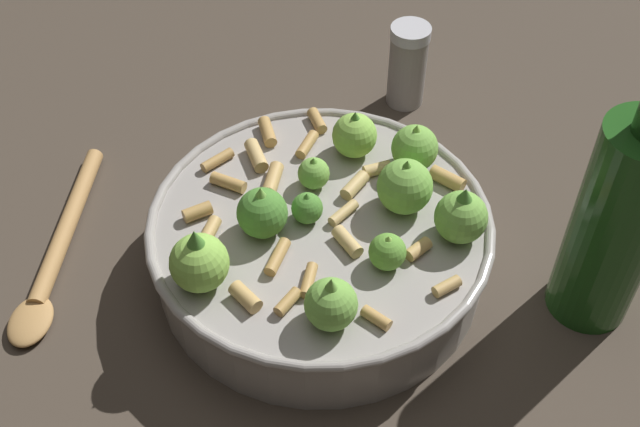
{
  "coord_description": "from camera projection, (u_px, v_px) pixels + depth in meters",
  "views": [
    {
      "loc": [
        0.12,
        -0.43,
        0.55
      ],
      "look_at": [
        0.0,
        0.0,
        0.07
      ],
      "focal_mm": 44.9,
      "sensor_mm": 36.0,
      "label": 1
    }
  ],
  "objects": [
    {
      "name": "olive_oil_bottle",
      "position": [
        617.0,
        221.0,
        0.61
      ],
      "size": [
        0.07,
        0.07,
        0.24
      ],
      "color": "#1E4C19",
      "rests_on": "ground"
    },
    {
      "name": "pepper_shaker",
      "position": [
        408.0,
        65.0,
        0.84
      ],
      "size": [
        0.04,
        0.04,
        0.09
      ],
      "color": "gray",
      "rests_on": "ground"
    },
    {
      "name": "ground_plane",
      "position": [
        320.0,
        268.0,
        0.71
      ],
      "size": [
        2.4,
        2.4,
        0.0
      ],
      "primitive_type": "plane",
      "color": "#42382D"
    },
    {
      "name": "cooking_pan",
      "position": [
        322.0,
        238.0,
        0.68
      ],
      "size": [
        0.29,
        0.29,
        0.12
      ],
      "color": "#9E9993",
      "rests_on": "ground"
    },
    {
      "name": "wooden_spoon",
      "position": [
        57.0,
        253.0,
        0.71
      ],
      "size": [
        0.07,
        0.23,
        0.02
      ],
      "color": "#B2844C",
      "rests_on": "ground"
    }
  ]
}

